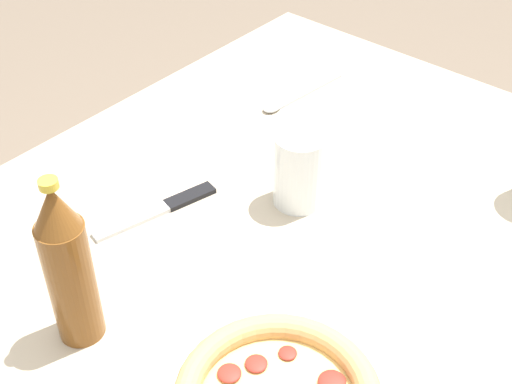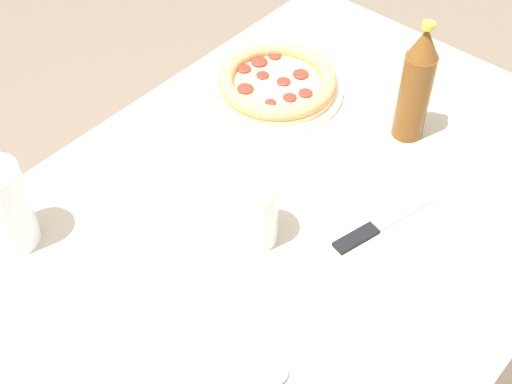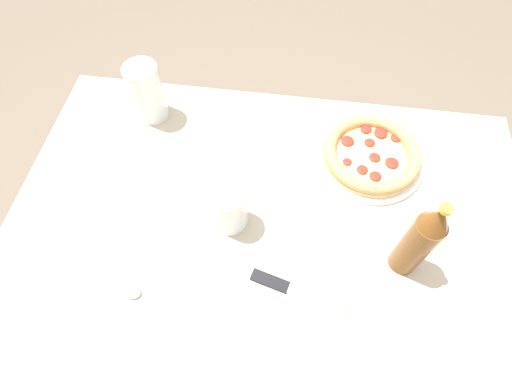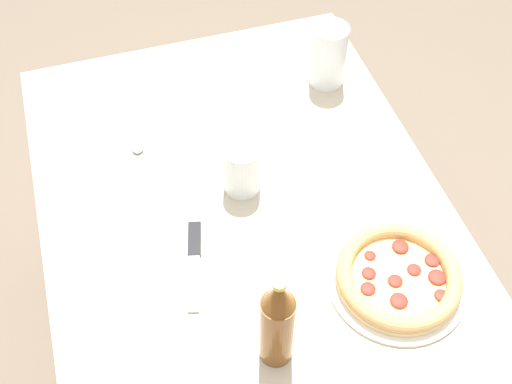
{
  "view_description": "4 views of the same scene",
  "coord_description": "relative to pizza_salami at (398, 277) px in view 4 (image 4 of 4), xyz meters",
  "views": [
    {
      "loc": [
        0.6,
        0.5,
        1.48
      ],
      "look_at": [
        -0.0,
        -0.01,
        0.83
      ],
      "focal_mm": 50.0,
      "sensor_mm": 36.0,
      "label": 1
    },
    {
      "loc": [
        -0.64,
        -0.48,
        1.67
      ],
      "look_at": [
        -0.05,
        0.03,
        0.84
      ],
      "focal_mm": 50.0,
      "sensor_mm": 36.0,
      "label": 2
    },
    {
      "loc": [
        0.03,
        -0.39,
        1.58
      ],
      "look_at": [
        -0.03,
        0.06,
        0.83
      ],
      "focal_mm": 28.0,
      "sensor_mm": 36.0,
      "label": 3
    },
    {
      "loc": [
        0.74,
        -0.21,
        1.83
      ],
      "look_at": [
        -0.01,
        0.02,
        0.84
      ],
      "focal_mm": 45.0,
      "sensor_mm": 36.0,
      "label": 4
    }
  ],
  "objects": [
    {
      "name": "glass_mango_juice",
      "position": [
        -0.57,
        0.08,
        0.05
      ],
      "size": [
        0.08,
        0.08,
        0.16
      ],
      "color": "white",
      "rests_on": "table"
    },
    {
      "name": "pizza_salami",
      "position": [
        0.0,
        0.0,
        0.0
      ],
      "size": [
        0.26,
        0.26,
        0.04
      ],
      "color": "silver",
      "rests_on": "table"
    },
    {
      "name": "spoon",
      "position": [
        -0.54,
        -0.4,
        -0.02
      ],
      "size": [
        0.2,
        0.04,
        0.01
      ],
      "color": "silver",
      "rests_on": "table"
    },
    {
      "name": "knife",
      "position": [
        -0.16,
        -0.35,
        -0.02
      ],
      "size": [
        0.2,
        0.07,
        0.01
      ],
      "color": "black",
      "rests_on": "table"
    },
    {
      "name": "table",
      "position": [
        -0.23,
        -0.22,
        -0.41
      ],
      "size": [
        1.18,
        0.83,
        0.78
      ],
      "color": "#B7A88E",
      "rests_on": "ground_plane"
    },
    {
      "name": "glass_iced_tea",
      "position": [
        -0.31,
        -0.21,
        0.03
      ],
      "size": [
        0.08,
        0.08,
        0.12
      ],
      "color": "white",
      "rests_on": "table"
    },
    {
      "name": "beer_bottle",
      "position": [
        0.07,
        -0.26,
        0.09
      ],
      "size": [
        0.06,
        0.06,
        0.24
      ],
      "color": "brown",
      "rests_on": "table"
    },
    {
      "name": "ground_plane",
      "position": [
        -0.23,
        -0.22,
        -0.8
      ],
      "size": [
        8.0,
        8.0,
        0.0
      ],
      "primitive_type": "plane",
      "color": "#6B5B4C"
    }
  ]
}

